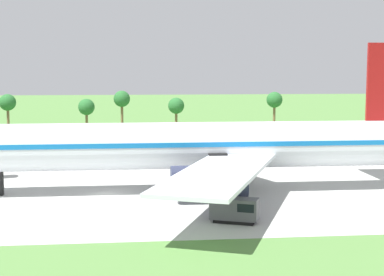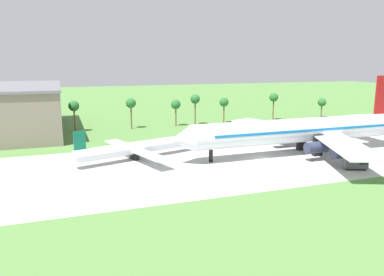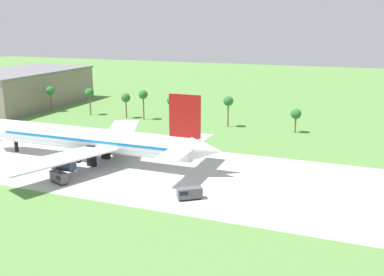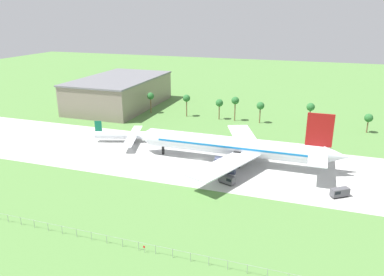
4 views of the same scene
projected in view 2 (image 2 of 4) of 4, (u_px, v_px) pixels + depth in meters
name	position (u px, v px, depth m)	size (l,w,h in m)	color
ground_plane	(263.00, 158.00, 94.04)	(600.00, 600.00, 0.00)	#517F3D
taxiway_strip	(263.00, 158.00, 94.04)	(320.00, 44.00, 0.02)	#B2B2AD
jet_airliner	(306.00, 130.00, 97.88)	(72.90, 58.25, 20.04)	silver
regional_aircraft	(134.00, 148.00, 92.01)	(29.79, 27.08, 8.70)	silver
fuel_truck	(356.00, 163.00, 83.71)	(5.50, 3.78, 2.72)	black
terminal_building	(5.00, 109.00, 127.56)	(36.72, 61.20, 15.95)	slate
palm_tree_row	(205.00, 103.00, 143.00)	(105.95, 3.60, 11.75)	brown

